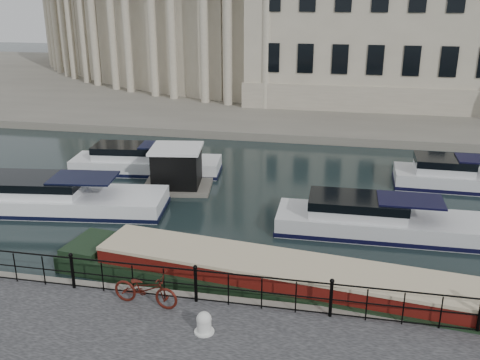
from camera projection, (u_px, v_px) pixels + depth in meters
The scene contains 9 objects.
ground_plane at pixel (214, 280), 18.42m from camera, with size 160.00×160.00×0.00m, color black.
far_bank at pixel (307, 86), 54.37m from camera, with size 120.00×42.00×0.55m, color #6B665B.
railing at pixel (196, 282), 15.94m from camera, with size 24.14×0.14×1.22m.
civic_building at pixel (295, 19), 48.33m from camera, with size 53.55×31.84×16.85m.
bicycle at pixel (145, 289), 15.80m from camera, with size 0.72×2.06×1.08m, color #46130C.
mooring_bollard at pixel (204, 323), 14.59m from camera, with size 0.56×0.56×0.63m.
narrowboat at pixel (299, 288), 17.23m from camera, with size 17.23×4.40×1.62m.
harbour_hut at pixel (177, 170), 26.77m from camera, with size 3.76×3.28×2.21m.
cabin_cruisers at pixel (231, 193), 25.29m from camera, with size 26.18×9.88×1.99m.
Camera 1 is at (4.05, -15.72, 9.41)m, focal length 40.00 mm.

